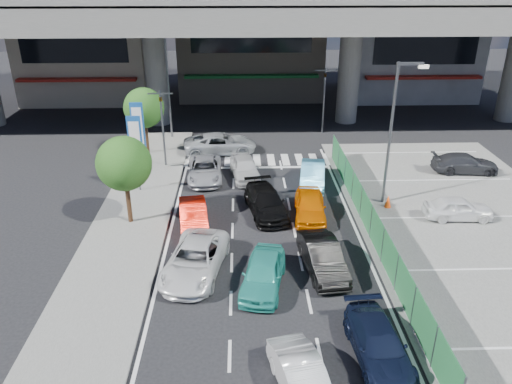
{
  "coord_description": "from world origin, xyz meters",
  "views": [
    {
      "loc": [
        -1.1,
        -19.54,
        12.68
      ],
      "look_at": [
        -0.37,
        3.37,
        2.02
      ],
      "focal_mm": 35.0,
      "sensor_mm": 36.0,
      "label": 1
    }
  ],
  "objects_px": {
    "signboard_far": "(138,128)",
    "minivan_navy_back": "(378,344)",
    "taxi_teal_mid": "(263,273)",
    "parked_sedan_dgrey": "(465,163)",
    "traffic_light_right": "(325,84)",
    "signboard_near": "(136,144)",
    "hatch_white_back_mid": "(303,380)",
    "taxi_orange_left": "(193,216)",
    "tree_far": "(144,108)",
    "traffic_cone": "(388,201)",
    "traffic_light_left": "(161,110)",
    "crossing_wagon_silver": "(220,144)",
    "sedan_white_mid_left": "(195,260)",
    "kei_truck_front_right": "(313,175)",
    "street_lamp_left": "(170,77)",
    "tree_near": "(124,164)",
    "parked_sedan_white": "(458,208)",
    "street_lamp_right": "(395,123)",
    "sedan_white_front_mid": "(245,168)",
    "sedan_black_mid": "(266,202)",
    "wagon_silver_front_left": "(205,170)",
    "hatch_black_mid_right": "(323,257)",
    "taxi_orange_right": "(310,206)"
  },
  "relations": [
    {
      "from": "taxi_teal_mid",
      "to": "parked_sedan_dgrey",
      "type": "distance_m",
      "value": 18.37
    },
    {
      "from": "parked_sedan_dgrey",
      "to": "traffic_cone",
      "type": "xyz_separation_m",
      "value": [
        -6.39,
        -4.93,
        -0.25
      ]
    },
    {
      "from": "hatch_white_back_mid",
      "to": "sedan_black_mid",
      "type": "height_order",
      "value": "sedan_black_mid"
    },
    {
      "from": "signboard_far",
      "to": "taxi_orange_left",
      "type": "xyz_separation_m",
      "value": [
        3.98,
        -7.54,
        -2.41
      ]
    },
    {
      "from": "minivan_navy_back",
      "to": "parked_sedan_white",
      "type": "xyz_separation_m",
      "value": [
        6.88,
        10.1,
        0.07
      ]
    },
    {
      "from": "traffic_light_left",
      "to": "traffic_cone",
      "type": "distance_m",
      "value": 15.3
    },
    {
      "from": "sedan_black_mid",
      "to": "sedan_white_mid_left",
      "type": "bearing_deg",
      "value": -131.37
    },
    {
      "from": "hatch_black_mid_right",
      "to": "traffic_cone",
      "type": "height_order",
      "value": "hatch_black_mid_right"
    },
    {
      "from": "street_lamp_right",
      "to": "sedan_white_front_mid",
      "type": "height_order",
      "value": "street_lamp_right"
    },
    {
      "from": "traffic_light_left",
      "to": "parked_sedan_white",
      "type": "relative_size",
      "value": 1.44
    },
    {
      "from": "traffic_cone",
      "to": "street_lamp_right",
      "type": "bearing_deg",
      "value": 85.21
    },
    {
      "from": "traffic_light_right",
      "to": "kei_truck_front_right",
      "type": "xyz_separation_m",
      "value": [
        -2.21,
        -10.35,
        -3.25
      ]
    },
    {
      "from": "traffic_light_right",
      "to": "tree_near",
      "type": "bearing_deg",
      "value": -129.81
    },
    {
      "from": "sedan_white_front_mid",
      "to": "parked_sedan_dgrey",
      "type": "distance_m",
      "value": 14.38
    },
    {
      "from": "street_lamp_left",
      "to": "taxi_orange_right",
      "type": "height_order",
      "value": "street_lamp_left"
    },
    {
      "from": "taxi_orange_left",
      "to": "taxi_orange_right",
      "type": "height_order",
      "value": "taxi_orange_right"
    },
    {
      "from": "traffic_light_right",
      "to": "signboard_near",
      "type": "xyz_separation_m",
      "value": [
        -12.7,
        -11.01,
        -0.87
      ]
    },
    {
      "from": "traffic_light_right",
      "to": "hatch_white_back_mid",
      "type": "height_order",
      "value": "traffic_light_right"
    },
    {
      "from": "kei_truck_front_right",
      "to": "crossing_wagon_silver",
      "type": "xyz_separation_m",
      "value": [
        -5.89,
        5.84,
        0.04
      ]
    },
    {
      "from": "wagon_silver_front_left",
      "to": "street_lamp_left",
      "type": "bearing_deg",
      "value": 106.7
    },
    {
      "from": "street_lamp_left",
      "to": "signboard_far",
      "type": "bearing_deg",
      "value": -100.31
    },
    {
      "from": "sedan_white_mid_left",
      "to": "kei_truck_front_right",
      "type": "distance_m",
      "value": 11.45
    },
    {
      "from": "tree_near",
      "to": "sedan_black_mid",
      "type": "distance_m",
      "value": 7.79
    },
    {
      "from": "hatch_black_mid_right",
      "to": "parked_sedan_dgrey",
      "type": "xyz_separation_m",
      "value": [
        11.05,
        11.04,
        -0.02
      ]
    },
    {
      "from": "tree_far",
      "to": "minivan_navy_back",
      "type": "height_order",
      "value": "tree_far"
    },
    {
      "from": "wagon_silver_front_left",
      "to": "traffic_cone",
      "type": "height_order",
      "value": "wagon_silver_front_left"
    },
    {
      "from": "taxi_orange_left",
      "to": "traffic_cone",
      "type": "relative_size",
      "value": 5.37
    },
    {
      "from": "traffic_light_right",
      "to": "taxi_orange_left",
      "type": "height_order",
      "value": "traffic_light_right"
    },
    {
      "from": "signboard_far",
      "to": "minivan_navy_back",
      "type": "xyz_separation_m",
      "value": [
        11.18,
        -17.22,
        -2.46
      ]
    },
    {
      "from": "street_lamp_left",
      "to": "hatch_white_back_mid",
      "type": "height_order",
      "value": "street_lamp_left"
    },
    {
      "from": "sedan_white_mid_left",
      "to": "taxi_teal_mid",
      "type": "xyz_separation_m",
      "value": [
        2.97,
        -1.13,
        0.0
      ]
    },
    {
      "from": "signboard_far",
      "to": "minivan_navy_back",
      "type": "relative_size",
      "value": 1.12
    },
    {
      "from": "signboard_far",
      "to": "hatch_white_back_mid",
      "type": "bearing_deg",
      "value": -66.02
    },
    {
      "from": "traffic_light_right",
      "to": "signboard_near",
      "type": "bearing_deg",
      "value": -139.09
    },
    {
      "from": "sedan_white_mid_left",
      "to": "parked_sedan_white",
      "type": "bearing_deg",
      "value": 29.36
    },
    {
      "from": "street_lamp_right",
      "to": "signboard_far",
      "type": "xyz_separation_m",
      "value": [
        -14.77,
        4.99,
        -1.71
      ]
    },
    {
      "from": "street_lamp_left",
      "to": "kei_truck_front_right",
      "type": "height_order",
      "value": "street_lamp_left"
    },
    {
      "from": "signboard_near",
      "to": "signboard_far",
      "type": "xyz_separation_m",
      "value": [
        -0.4,
        3.0,
        0.0
      ]
    },
    {
      "from": "sedan_black_mid",
      "to": "parked_sedan_white",
      "type": "bearing_deg",
      "value": -16.46
    },
    {
      "from": "traffic_light_left",
      "to": "tree_far",
      "type": "height_order",
      "value": "traffic_light_left"
    },
    {
      "from": "sedan_black_mid",
      "to": "parked_sedan_dgrey",
      "type": "relative_size",
      "value": 1.08
    },
    {
      "from": "taxi_teal_mid",
      "to": "traffic_cone",
      "type": "height_order",
      "value": "taxi_teal_mid"
    },
    {
      "from": "tree_near",
      "to": "minivan_navy_back",
      "type": "height_order",
      "value": "tree_near"
    },
    {
      "from": "hatch_white_back_mid",
      "to": "taxi_orange_left",
      "type": "relative_size",
      "value": 0.96
    },
    {
      "from": "tree_near",
      "to": "tree_far",
      "type": "xyz_separation_m",
      "value": [
        -0.8,
        10.5,
        0.0
      ]
    },
    {
      "from": "traffic_light_left",
      "to": "crossing_wagon_silver",
      "type": "xyz_separation_m",
      "value": [
        3.6,
        2.49,
        -3.22
      ]
    },
    {
      "from": "tree_near",
      "to": "minivan_navy_back",
      "type": "xyz_separation_m",
      "value": [
        10.58,
        -10.23,
        -2.78
      ]
    },
    {
      "from": "traffic_light_right",
      "to": "parked_sedan_dgrey",
      "type": "relative_size",
      "value": 1.23
    },
    {
      "from": "signboard_near",
      "to": "hatch_white_back_mid",
      "type": "xyz_separation_m",
      "value": [
        7.96,
        -15.81,
        -2.44
      ]
    },
    {
      "from": "tree_far",
      "to": "street_lamp_right",
      "type": "bearing_deg",
      "value": -29.58
    }
  ]
}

